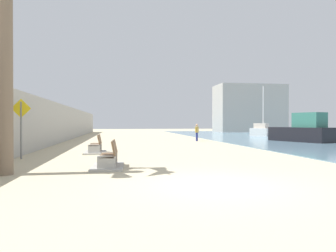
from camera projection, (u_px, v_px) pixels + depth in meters
name	position (u px, v px, depth m)	size (l,w,h in m)	color
ground_plane	(149.00, 142.00, 25.85)	(120.00, 120.00, 0.00)	#C6B793
seawall	(54.00, 123.00, 24.68)	(0.80, 64.00, 3.16)	#ADAAA3
bench_near	(109.00, 161.00, 11.17)	(1.17, 2.14, 0.98)	#ADAAA3
bench_far	(96.00, 149.00, 16.69)	(1.10, 2.10, 0.98)	#ADAAA3
person_walking	(197.00, 131.00, 27.71)	(0.41, 0.39, 1.53)	navy
boat_far_right	(263.00, 130.00, 40.39)	(5.83, 7.32, 6.38)	white
boat_distant	(303.00, 131.00, 26.34)	(3.82, 5.69, 2.42)	black
pedestrian_sign	(21.00, 122.00, 13.88)	(0.85, 0.08, 2.67)	slate
harbor_building	(249.00, 109.00, 56.68)	(12.00, 6.00, 8.41)	#ADAAA3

